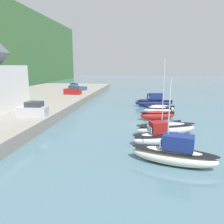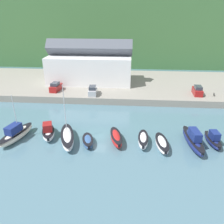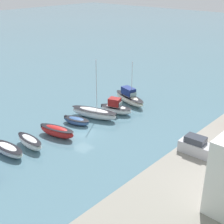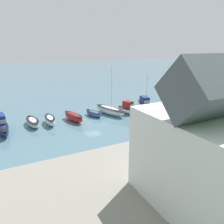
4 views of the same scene
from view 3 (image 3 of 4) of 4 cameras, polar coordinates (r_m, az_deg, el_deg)
The scene contains 9 objects.
ground_plane at distance 45.28m, azimuth -5.43°, elevation -3.77°, with size 320.00×320.00×0.00m, color slate.
moored_boat_0 at distance 55.03m, azimuth 3.18°, elevation 2.66°, with size 3.85×7.82×7.66m.
moored_boat_1 at distance 50.81m, azimuth 0.69°, elevation 0.74°, with size 3.60×5.70×2.62m.
moored_boat_2 at distance 49.32m, azimuth -3.34°, elevation -0.17°, with size 4.23×8.08×9.54m.
moored_boat_3 at distance 47.60m, azimuth -6.53°, elevation -1.60°, with size 2.75×4.63×1.08m.
moored_boat_4 at distance 44.37m, azimuth -10.04°, elevation -3.49°, with size 2.93×5.90×1.53m.
moored_boat_5 at distance 42.45m, azimuth -14.79°, elevation -5.32°, with size 1.85×5.15×1.49m.
moored_boat_6 at distance 41.81m, azimuth -18.52°, elevation -6.51°, with size 2.23×5.77×1.24m.
parked_car_3 at distance 37.96m, azimuth 15.24°, elevation -6.14°, with size 2.01×4.29×2.16m.
Camera 3 is at (26.67, 29.98, 20.97)m, focal length 50.00 mm.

